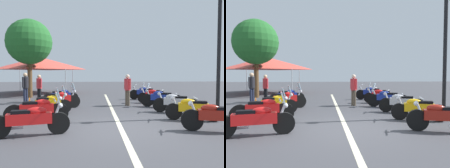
% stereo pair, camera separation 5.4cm
% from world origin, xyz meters
% --- Properties ---
extents(ground_plane, '(80.00, 80.00, 0.00)m').
position_xyz_m(ground_plane, '(0.00, 0.00, 0.00)').
color(ground_plane, '#424247').
extents(lane_centre_stripe, '(15.62, 0.16, 0.01)m').
position_xyz_m(lane_centre_stripe, '(3.38, 0.00, 0.00)').
color(lane_centre_stripe, beige).
rests_on(lane_centre_stripe, ground_plane).
extents(motorcycle_left_row_0, '(0.79, 2.13, 1.20)m').
position_xyz_m(motorcycle_left_row_0, '(-0.57, 2.55, 0.46)').
color(motorcycle_left_row_0, black).
rests_on(motorcycle_left_row_0, ground_plane).
extents(motorcycle_left_row_1, '(0.76, 2.11, 1.23)m').
position_xyz_m(motorcycle_left_row_1, '(1.01, 2.77, 0.48)').
color(motorcycle_left_row_1, black).
rests_on(motorcycle_left_row_1, ground_plane).
extents(motorcycle_left_row_2, '(0.84, 1.91, 1.19)m').
position_xyz_m(motorcycle_left_row_2, '(2.64, 2.75, 0.46)').
color(motorcycle_left_row_2, black).
rests_on(motorcycle_left_row_2, ground_plane).
extents(motorcycle_left_row_3, '(0.98, 2.00, 1.21)m').
position_xyz_m(motorcycle_left_row_3, '(4.10, 2.54, 0.47)').
color(motorcycle_left_row_3, black).
rests_on(motorcycle_left_row_3, ground_plane).
extents(motorcycle_left_row_4, '(0.98, 1.91, 1.20)m').
position_xyz_m(motorcycle_left_row_4, '(5.85, 2.73, 0.46)').
color(motorcycle_left_row_4, black).
rests_on(motorcycle_left_row_4, ground_plane).
extents(motorcycle_right_row_0, '(0.85, 1.98, 1.00)m').
position_xyz_m(motorcycle_right_row_0, '(-0.52, -2.74, 0.46)').
color(motorcycle_right_row_0, black).
rests_on(motorcycle_right_row_0, ground_plane).
extents(motorcycle_right_row_1, '(0.89, 1.94, 0.99)m').
position_xyz_m(motorcycle_right_row_1, '(1.02, -2.75, 0.45)').
color(motorcycle_right_row_1, black).
rests_on(motorcycle_right_row_1, ground_plane).
extents(motorcycle_right_row_2, '(0.97, 1.91, 1.00)m').
position_xyz_m(motorcycle_right_row_2, '(2.58, -2.71, 0.46)').
color(motorcycle_right_row_2, black).
rests_on(motorcycle_right_row_2, ground_plane).
extents(motorcycle_right_row_3, '(1.07, 2.00, 1.23)m').
position_xyz_m(motorcycle_right_row_3, '(4.13, -2.56, 0.48)').
color(motorcycle_right_row_3, black).
rests_on(motorcycle_right_row_3, ground_plane).
extents(motorcycle_right_row_4, '(0.95, 1.98, 1.19)m').
position_xyz_m(motorcycle_right_row_4, '(5.63, -2.63, 0.46)').
color(motorcycle_right_row_4, black).
rests_on(motorcycle_right_row_4, ground_plane).
extents(motorcycle_right_row_5, '(0.92, 2.15, 1.01)m').
position_xyz_m(motorcycle_right_row_5, '(7.39, -2.51, 0.46)').
color(motorcycle_right_row_5, black).
rests_on(motorcycle_right_row_5, ground_plane).
extents(street_lamp_twin_globe, '(0.32, 1.22, 5.17)m').
position_xyz_m(street_lamp_twin_globe, '(1.50, -4.00, 3.50)').
color(street_lamp_twin_globe, black).
rests_on(street_lamp_twin_globe, ground_plane).
extents(traffic_cone_0, '(0.36, 0.36, 0.61)m').
position_xyz_m(traffic_cone_0, '(3.88, 3.93, 0.29)').
color(traffic_cone_0, orange).
rests_on(traffic_cone_0, ground_plane).
extents(traffic_cone_1, '(0.36, 0.36, 0.61)m').
position_xyz_m(traffic_cone_1, '(1.91, -3.76, 0.29)').
color(traffic_cone_1, orange).
rests_on(traffic_cone_1, ground_plane).
extents(traffic_cone_2, '(0.36, 0.36, 0.61)m').
position_xyz_m(traffic_cone_2, '(2.08, -3.78, 0.29)').
color(traffic_cone_2, orange).
rests_on(traffic_cone_2, ground_plane).
extents(bystander_0, '(0.47, 0.32, 1.68)m').
position_xyz_m(bystander_0, '(4.86, -0.93, 0.98)').
color(bystander_0, brown).
rests_on(bystander_0, ground_plane).
extents(bystander_1, '(0.41, 0.39, 1.66)m').
position_xyz_m(bystander_1, '(6.77, 4.21, 0.97)').
color(bystander_1, black).
rests_on(bystander_1, ground_plane).
extents(bystander_2, '(0.51, 0.32, 1.77)m').
position_xyz_m(bystander_2, '(6.08, 4.80, 1.05)').
color(bystander_2, '#1E2338').
rests_on(bystander_2, ground_plane).
extents(roadside_tree_0, '(3.19, 3.19, 5.58)m').
position_xyz_m(roadside_tree_0, '(9.22, 5.48, 3.96)').
color(roadside_tree_0, brown).
rests_on(roadside_tree_0, ground_plane).
extents(event_tent, '(5.76, 5.76, 3.20)m').
position_xyz_m(event_tent, '(12.76, 5.68, 2.65)').
color(event_tent, '#E54C3F').
rests_on(event_tent, ground_plane).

